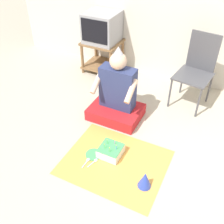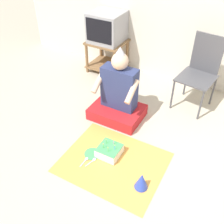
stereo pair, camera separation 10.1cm
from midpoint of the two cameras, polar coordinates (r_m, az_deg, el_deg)
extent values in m
plane|color=#BCB29E|center=(2.58, 12.08, -16.89)|extent=(16.00, 16.00, 0.00)
cube|color=olive|center=(4.08, -0.35, 15.01)|extent=(0.55, 0.48, 0.03)
cube|color=olive|center=(4.25, -0.33, 10.22)|extent=(0.55, 0.48, 0.02)
cylinder|color=olive|center=(4.13, -4.80, 11.68)|extent=(0.04, 0.04, 0.49)
cylinder|color=olive|center=(3.91, 1.30, 10.17)|extent=(0.04, 0.04, 0.49)
cylinder|color=olive|center=(4.45, -1.79, 13.82)|extent=(0.04, 0.04, 0.49)
cylinder|color=olive|center=(4.25, 4.03, 12.48)|extent=(0.04, 0.04, 0.49)
cube|color=#99999E|center=(4.00, -0.33, 18.03)|extent=(0.47, 0.46, 0.43)
cube|color=black|center=(3.81, -2.15, 17.15)|extent=(0.41, 0.01, 0.33)
cube|color=#4C4C51|center=(3.41, 18.69, 6.98)|extent=(0.48, 0.49, 0.02)
cube|color=#4C4C51|center=(3.48, 20.81, 11.76)|extent=(0.37, 0.07, 0.49)
cylinder|color=#4C4C51|center=(3.41, 13.85, 3.72)|extent=(0.02, 0.02, 0.42)
cylinder|color=#4C4C51|center=(3.32, 19.65, 1.37)|extent=(0.02, 0.02, 0.42)
cylinder|color=#4C4C51|center=(3.73, 16.53, 6.42)|extent=(0.02, 0.02, 0.42)
cylinder|color=#4C4C51|center=(3.65, 21.89, 4.33)|extent=(0.02, 0.02, 0.42)
cube|color=red|center=(3.26, 2.01, -0.01)|extent=(0.62, 0.47, 0.14)
cube|color=navy|center=(3.10, 2.55, 5.24)|extent=(0.42, 0.18, 0.52)
sphere|color=beige|center=(2.93, 2.74, 10.94)|extent=(0.19, 0.19, 0.19)
cone|color=silver|center=(2.87, 2.81, 13.21)|extent=(0.11, 0.11, 0.09)
cylinder|color=beige|center=(3.06, -2.02, 6.59)|extent=(0.06, 0.27, 0.22)
cylinder|color=beige|center=(2.89, 5.34, 4.39)|extent=(0.06, 0.27, 0.22)
cube|color=#EFA84C|center=(2.76, 1.32, -10.86)|extent=(1.03, 0.84, 0.01)
cube|color=white|center=(2.79, 0.48, -8.50)|extent=(0.23, 0.23, 0.10)
cube|color=#4CB266|center=(2.75, 0.49, -7.75)|extent=(0.23, 0.23, 0.01)
cylinder|color=#4C7FE5|center=(2.71, 1.69, -7.82)|extent=(0.01, 0.01, 0.06)
sphere|color=#FFCC4C|center=(2.68, 1.70, -7.27)|extent=(0.01, 0.01, 0.01)
cylinder|color=#E58CCC|center=(2.76, 1.41, -6.68)|extent=(0.01, 0.01, 0.06)
sphere|color=#FFCC4C|center=(2.74, 1.42, -6.13)|extent=(0.01, 0.01, 0.01)
cylinder|color=#66C666|center=(2.77, -0.23, -6.57)|extent=(0.01, 0.01, 0.06)
sphere|color=#FFCC4C|center=(2.74, -0.23, -6.02)|extent=(0.01, 0.01, 0.01)
cylinder|color=#66C666|center=(2.72, -0.83, -7.53)|extent=(0.01, 0.01, 0.06)
sphere|color=#FFCC4C|center=(2.70, -0.84, -6.99)|extent=(0.01, 0.01, 0.01)
cylinder|color=#66C666|center=(2.69, 0.20, -8.31)|extent=(0.01, 0.01, 0.06)
sphere|color=#FFCC4C|center=(2.66, 0.20, -7.76)|extent=(0.01, 0.01, 0.01)
cone|color=blue|center=(2.51, 7.64, -14.65)|extent=(0.13, 0.13, 0.18)
cylinder|color=#4CB266|center=(2.82, -3.25, -9.10)|extent=(0.17, 0.17, 0.01)
ellipsoid|color=white|center=(2.77, -2.84, -10.31)|extent=(0.04, 0.05, 0.01)
cube|color=white|center=(2.74, -3.91, -11.14)|extent=(0.04, 0.10, 0.01)
ellipsoid|color=white|center=(2.78, -4.48, -10.10)|extent=(0.04, 0.05, 0.01)
cube|color=white|center=(2.75, -5.29, -11.08)|extent=(0.01, 0.10, 0.01)
camera|label=1|loc=(0.05, -88.97, 0.82)|focal=42.00mm
camera|label=2|loc=(0.05, 91.03, -0.82)|focal=42.00mm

